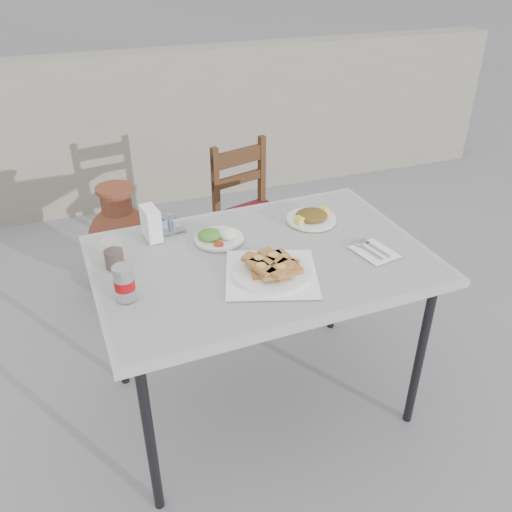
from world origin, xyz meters
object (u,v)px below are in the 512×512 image
object	(u,v)px
condiment_caddy	(171,225)
chair	(252,216)
cola_glass	(114,255)
napkin_holder	(151,223)
salad_rice_plate	(218,236)
soda_can	(124,283)
cafe_table	(261,267)
pide_plate	(271,267)
terracotta_urn	(123,246)
salad_chopped_plate	(311,217)

from	to	relation	value
condiment_caddy	chair	size ratio (longest dim) A/B	0.13
cola_glass	napkin_holder	distance (m)	0.26
salad_rice_plate	soda_can	xyz separation A→B (m)	(-0.44, -0.30, 0.05)
cola_glass	condiment_caddy	size ratio (longest dim) A/B	1.04
cafe_table	cola_glass	world-z (taller)	cola_glass
pide_plate	soda_can	world-z (taller)	soda_can
napkin_holder	terracotta_urn	xyz separation A→B (m)	(-0.08, 0.84, -0.57)
cafe_table	chair	world-z (taller)	chair
pide_plate	terracotta_urn	size ratio (longest dim) A/B	0.61
cafe_table	condiment_caddy	bearing A→B (deg)	131.51
cafe_table	cola_glass	size ratio (longest dim) A/B	11.54
soda_can	napkin_holder	bearing A→B (deg)	67.19
salad_rice_plate	chair	size ratio (longest dim) A/B	0.24
cafe_table	pide_plate	bearing A→B (deg)	-94.95
salad_chopped_plate	terracotta_urn	xyz separation A→B (m)	(-0.80, 0.93, -0.51)
cafe_table	cola_glass	xyz separation A→B (m)	(-0.58, 0.12, 0.11)
condiment_caddy	terracotta_urn	xyz separation A→B (m)	(-0.17, 0.80, -0.52)
pide_plate	chair	size ratio (longest dim) A/B	0.49
soda_can	cola_glass	size ratio (longest dim) A/B	1.12
cafe_table	soda_can	xyz separation A→B (m)	(-0.57, -0.11, 0.13)
salad_rice_plate	napkin_holder	size ratio (longest dim) A/B	1.49
salad_chopped_plate	cola_glass	distance (m)	0.91
cola_glass	condiment_caddy	world-z (taller)	cola_glass
soda_can	condiment_caddy	bearing A→B (deg)	59.89
napkin_holder	cola_glass	bearing A→B (deg)	-143.60
cola_glass	terracotta_urn	bearing A→B (deg)	83.99
pide_plate	terracotta_urn	world-z (taller)	pide_plate
cola_glass	terracotta_urn	xyz separation A→B (m)	(0.11, 1.02, -0.55)
salad_rice_plate	salad_chopped_plate	xyz separation A→B (m)	(0.45, 0.03, -0.00)
salad_chopped_plate	napkin_holder	xyz separation A→B (m)	(-0.72, 0.09, 0.05)
cafe_table	pide_plate	size ratio (longest dim) A/B	3.14
chair	cafe_table	bearing A→B (deg)	-123.35
soda_can	chair	xyz separation A→B (m)	(0.89, 1.13, -0.43)
pide_plate	terracotta_urn	xyz separation A→B (m)	(-0.46, 1.29, -0.53)
cafe_table	chair	xyz separation A→B (m)	(0.32, 1.02, -0.31)
salad_chopped_plate	napkin_holder	distance (m)	0.73
terracotta_urn	chair	bearing A→B (deg)	-8.98
cafe_table	pide_plate	distance (m)	0.17
condiment_caddy	terracotta_urn	world-z (taller)	condiment_caddy
cafe_table	pide_plate	world-z (taller)	pide_plate
terracotta_urn	cafe_table	bearing A→B (deg)	-67.60
salad_rice_plate	cola_glass	bearing A→B (deg)	-171.63
salad_rice_plate	napkin_holder	distance (m)	0.29
chair	terracotta_urn	size ratio (longest dim) A/B	1.24
salad_rice_plate	soda_can	distance (m)	0.53
salad_rice_plate	soda_can	bearing A→B (deg)	-145.86
soda_can	chair	bearing A→B (deg)	51.95
salad_rice_plate	salad_chopped_plate	distance (m)	0.46
salad_rice_plate	pide_plate	bearing A→B (deg)	-70.24
terracotta_urn	salad_chopped_plate	bearing A→B (deg)	-49.42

